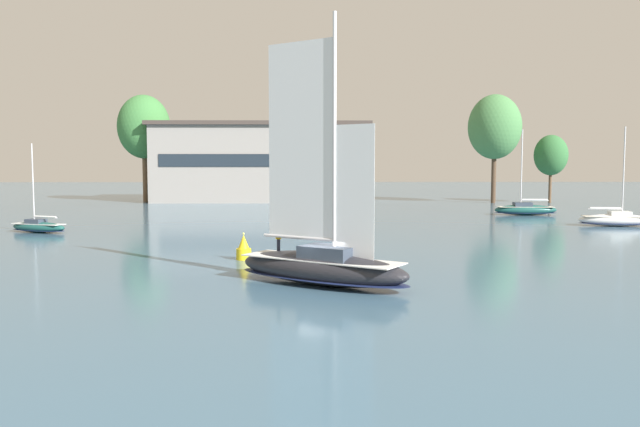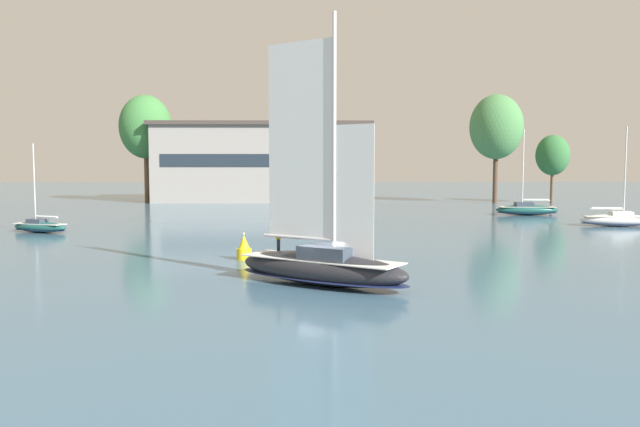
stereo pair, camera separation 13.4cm
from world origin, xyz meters
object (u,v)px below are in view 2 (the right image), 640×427
object	(u,v)px
sailboat_main	(321,264)
channel_buoy	(244,249)
tree_shore_center	(496,127)
sailboat_moored_far_slip	(617,219)
tree_shore_left	(553,155)
sailboat_moored_mid_channel	(527,209)
tree_shore_right	(146,127)
sailboat_moored_outer_mooring	(40,226)

from	to	relation	value
sailboat_main	channel_buoy	bearing A→B (deg)	119.72
tree_shore_center	sailboat_moored_far_slip	distance (m)	42.40
tree_shore_left	sailboat_moored_mid_channel	world-z (taller)	tree_shore_left
tree_shore_right	tree_shore_left	bearing A→B (deg)	-3.70
tree_shore_left	tree_shore_right	bearing A→B (deg)	176.30
tree_shore_center	sailboat_main	distance (m)	80.32
tree_shore_right	sailboat_moored_far_slip	world-z (taller)	tree_shore_right
sailboat_moored_mid_channel	sailboat_moored_far_slip	xyz separation A→B (m)	(4.74, -14.81, -0.03)
tree_shore_right	sailboat_main	xyz separation A→B (m)	(29.84, -77.99, -12.16)
tree_shore_center	sailboat_main	size ratio (longest dim) A/B	1.25
tree_shore_center	sailboat_moored_outer_mooring	world-z (taller)	tree_shore_center
tree_shore_left	tree_shore_right	size ratio (longest dim) A/B	0.62
tree_shore_right	channel_buoy	bearing A→B (deg)	-70.34
sailboat_main	sailboat_moored_outer_mooring	xyz separation A→B (m)	(-27.34, 27.24, -0.57)
sailboat_main	sailboat_moored_far_slip	world-z (taller)	sailboat_main
tree_shore_left	sailboat_moored_far_slip	distance (m)	42.63
tree_shore_left	sailboat_moored_outer_mooring	world-z (taller)	tree_shore_left
sailboat_moored_outer_mooring	channel_buoy	distance (m)	28.46
sailboat_moored_far_slip	sailboat_moored_outer_mooring	bearing A→B (deg)	-175.16
sailboat_moored_far_slip	channel_buoy	world-z (taller)	sailboat_moored_far_slip
sailboat_moored_outer_mooring	channel_buoy	size ratio (longest dim) A/B	4.55
tree_shore_left	tree_shore_center	world-z (taller)	tree_shore_center
tree_shore_left	sailboat_main	world-z (taller)	sailboat_main
tree_shore_left	tree_shore_right	xyz separation A→B (m)	(-71.55, 4.62, 5.06)
sailboat_moored_outer_mooring	tree_shore_right	bearing A→B (deg)	92.82
tree_shore_left	sailboat_main	size ratio (longest dim) A/B	0.79
sailboat_moored_far_slip	channel_buoy	xyz separation A→B (m)	(-38.19, -23.08, 0.03)
tree_shore_right	channel_buoy	distance (m)	74.06
tree_shore_left	sailboat_moored_outer_mooring	bearing A→B (deg)	-146.26
sailboat_moored_outer_mooring	sailboat_moored_far_slip	bearing A→B (deg)	4.84
sailboat_main	sailboat_moored_outer_mooring	world-z (taller)	sailboat_main
sailboat_moored_mid_channel	sailboat_moored_far_slip	bearing A→B (deg)	-72.26
sailboat_moored_mid_channel	tree_shore_right	bearing A→B (deg)	152.00
tree_shore_left	sailboat_moored_far_slip	xyz separation A→B (m)	(-8.80, -41.03, -7.53)
sailboat_moored_outer_mooring	channel_buoy	xyz separation A→B (m)	(22.06, -17.98, 0.16)
tree_shore_center	sailboat_moored_mid_channel	bearing A→B (deg)	-97.61
channel_buoy	sailboat_moored_far_slip	bearing A→B (deg)	31.14
tree_shore_left	tree_shore_center	xyz separation A→B (m)	(-10.11, -0.49, 4.82)
tree_shore_left	sailboat_moored_far_slip	size ratio (longest dim) A/B	1.09
tree_shore_left	channel_buoy	size ratio (longest dim) A/B	6.13
tree_shore_left	sailboat_moored_outer_mooring	xyz separation A→B (m)	(-69.05, -46.12, -7.67)
sailboat_moored_outer_mooring	tree_shore_center	bearing A→B (deg)	37.74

